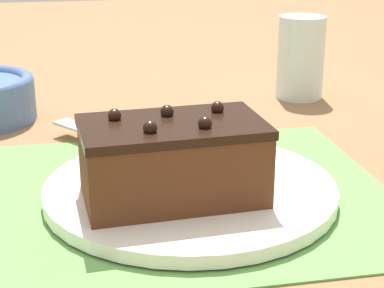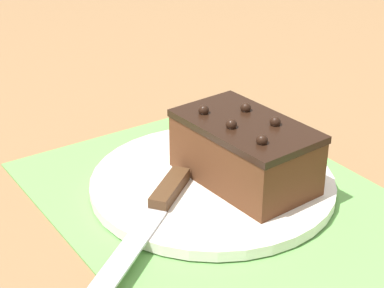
% 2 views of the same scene
% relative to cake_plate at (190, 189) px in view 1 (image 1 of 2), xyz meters
% --- Properties ---
extents(ground_plane, '(3.00, 3.00, 0.00)m').
position_rel_cake_plate_xyz_m(ground_plane, '(-0.04, 0.01, -0.01)').
color(ground_plane, olive).
extents(placemat_woven, '(0.46, 0.34, 0.00)m').
position_rel_cake_plate_xyz_m(placemat_woven, '(-0.04, 0.01, -0.01)').
color(placemat_woven, '#609E4C').
rests_on(placemat_woven, ground_plane).
extents(cake_plate, '(0.27, 0.27, 0.01)m').
position_rel_cake_plate_xyz_m(cake_plate, '(0.00, 0.00, 0.00)').
color(cake_plate, white).
rests_on(cake_plate, placemat_woven).
extents(chocolate_cake, '(0.16, 0.10, 0.08)m').
position_rel_cake_plate_xyz_m(chocolate_cake, '(-0.02, -0.03, 0.04)').
color(chocolate_cake, '#512D19').
rests_on(chocolate_cake, cake_plate).
extents(serving_knife, '(0.16, 0.20, 0.01)m').
position_rel_cake_plate_xyz_m(serving_knife, '(-0.03, 0.09, 0.01)').
color(serving_knife, '#472D19').
rests_on(serving_knife, cake_plate).
extents(drinking_glass, '(0.07, 0.07, 0.12)m').
position_rel_cake_plate_xyz_m(drinking_glass, '(0.22, 0.32, 0.05)').
color(drinking_glass, silver).
rests_on(drinking_glass, ground_plane).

